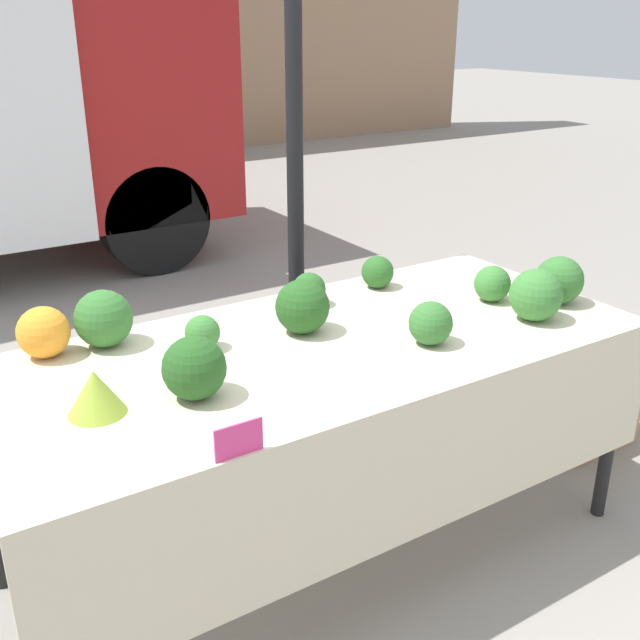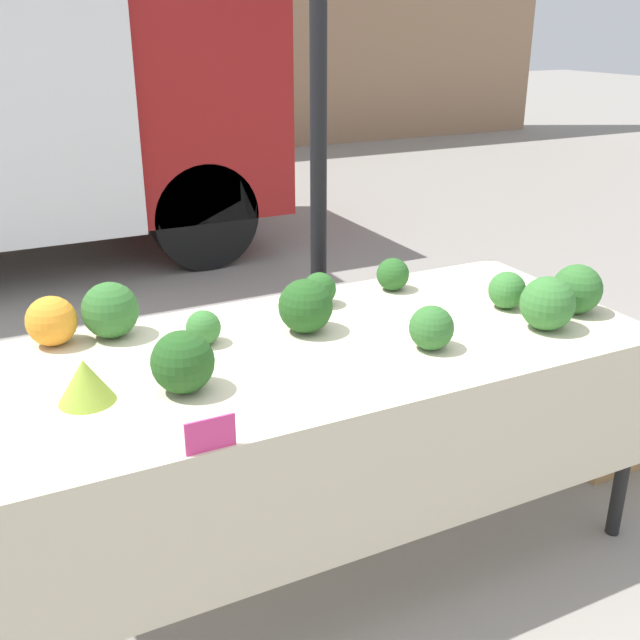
{
  "view_description": "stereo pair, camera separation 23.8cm",
  "coord_description": "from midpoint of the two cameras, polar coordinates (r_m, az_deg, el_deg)",
  "views": [
    {
      "loc": [
        -1.19,
        -1.86,
        1.78
      ],
      "look_at": [
        0.0,
        0.0,
        0.89
      ],
      "focal_mm": 42.0,
      "sensor_mm": 36.0,
      "label": 1
    },
    {
      "loc": [
        -0.98,
        -1.98,
        1.78
      ],
      "look_at": [
        0.0,
        0.0,
        0.89
      ],
      "focal_mm": 42.0,
      "sensor_mm": 36.0,
      "label": 2
    }
  ],
  "objects": [
    {
      "name": "broccoli_head_8",
      "position": [
        2.82,
        15.5,
        2.9
      ],
      "size": [
        0.18,
        0.18,
        0.18
      ],
      "color": "#336B2D",
      "rests_on": "market_table"
    },
    {
      "name": "tent_pole",
      "position": [
        3.15,
        -4.13,
        12.0
      ],
      "size": [
        0.07,
        0.07,
        2.47
      ],
      "color": "black",
      "rests_on": "ground_plane"
    },
    {
      "name": "broccoli_head_1",
      "position": [
        2.71,
        -3.35,
        2.31
      ],
      "size": [
        0.12,
        0.12,
        0.12
      ],
      "color": "#285B23",
      "rests_on": "market_table"
    },
    {
      "name": "market_table",
      "position": [
        2.39,
        -1.99,
        -4.29
      ],
      "size": [
        2.14,
        0.94,
        0.81
      ],
      "color": "beige",
      "rests_on": "ground_plane"
    },
    {
      "name": "broccoli_head_0",
      "position": [
        2.39,
        -11.78,
        -1.0
      ],
      "size": [
        0.11,
        0.11,
        0.11
      ],
      "color": "#387533",
      "rests_on": "market_table"
    },
    {
      "name": "produce_crate",
      "position": [
        3.5,
        17.81,
        -6.39
      ],
      "size": [
        0.42,
        0.27,
        0.35
      ],
      "color": "tan",
      "rests_on": "ground_plane"
    },
    {
      "name": "orange_cauliflower",
      "position": [
        2.48,
        -22.95,
        -0.93
      ],
      "size": [
        0.16,
        0.16,
        0.16
      ],
      "color": "orange",
      "rests_on": "market_table"
    },
    {
      "name": "broccoli_head_9",
      "position": [
        2.49,
        -18.84,
        0.05
      ],
      "size": [
        0.18,
        0.18,
        0.18
      ],
      "color": "#336B2D",
      "rests_on": "market_table"
    },
    {
      "name": "broccoli_head_2",
      "position": [
        2.89,
        2.06,
        3.63
      ],
      "size": [
        0.13,
        0.13,
        0.13
      ],
      "color": "#285B23",
      "rests_on": "market_table"
    },
    {
      "name": "ground_plane",
      "position": [
        2.83,
        -2.51,
        -16.92
      ],
      "size": [
        40.0,
        40.0,
        0.0
      ],
      "primitive_type": "plane",
      "color": "gray"
    },
    {
      "name": "broccoli_head_6",
      "position": [
        2.08,
        -12.82,
        -3.67
      ],
      "size": [
        0.18,
        0.18,
        0.18
      ],
      "color": "#23511E",
      "rests_on": "market_table"
    },
    {
      "name": "broccoli_head_7",
      "position": [
        2.79,
        10.64,
        2.69
      ],
      "size": [
        0.13,
        0.13,
        0.13
      ],
      "color": "#387533",
      "rests_on": "market_table"
    },
    {
      "name": "price_sign",
      "position": [
        1.82,
        -9.99,
        -9.08
      ],
      "size": [
        0.13,
        0.01,
        0.09
      ],
      "color": "#E53D84",
      "rests_on": "market_table"
    },
    {
      "name": "broccoli_head_5",
      "position": [
        2.63,
        13.67,
        1.81
      ],
      "size": [
        0.18,
        0.18,
        0.18
      ],
      "color": "#387533",
      "rests_on": "market_table"
    },
    {
      "name": "romanesco_head",
      "position": [
        2.09,
        -19.93,
        -5.28
      ],
      "size": [
        0.16,
        0.16,
        0.12
      ],
      "color": "#93B238",
      "rests_on": "market_table"
    },
    {
      "name": "broccoli_head_4",
      "position": [
        2.46,
        -4.14,
        0.96
      ],
      "size": [
        0.18,
        0.18,
        0.18
      ],
      "color": "#23511E",
      "rests_on": "market_table"
    },
    {
      "name": "broccoli_head_3",
      "position": [
        2.39,
        5.62,
        -0.3
      ],
      "size": [
        0.14,
        0.14,
        0.14
      ],
      "color": "#336B2D",
      "rests_on": "market_table"
    }
  ]
}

